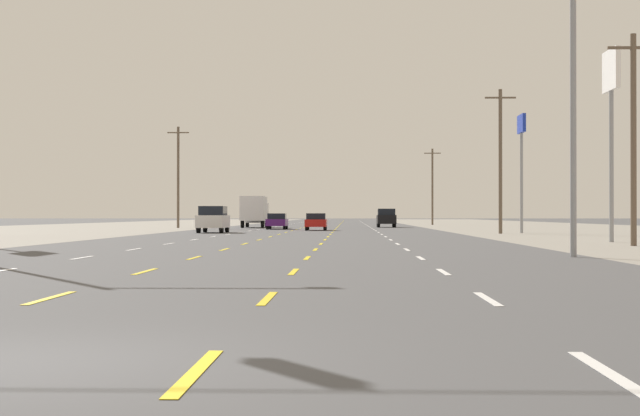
# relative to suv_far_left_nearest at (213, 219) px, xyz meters

# --- Properties ---
(ground_plane) EXTENTS (572.00, 572.00, 0.00)m
(ground_plane) POSITION_rel_suv_far_left_nearest_xyz_m (7.14, 0.15, -1.03)
(ground_plane) COLOR #4C4C4F
(lane_markings) EXTENTS (10.64, 227.60, 0.01)m
(lane_markings) POSITION_rel_suv_far_left_nearest_xyz_m (7.14, 38.65, -1.02)
(lane_markings) COLOR white
(lane_markings) RESTS_ON ground
(signal_span_wire) EXTENTS (24.78, 0.53, 8.78)m
(signal_span_wire) POSITION_rel_suv_far_left_nearest_xyz_m (6.64, -56.13, 3.96)
(signal_span_wire) COLOR brown
(signal_span_wire) RESTS_ON ground
(suv_far_left_nearest) EXTENTS (1.98, 4.90, 1.98)m
(suv_far_left_nearest) POSITION_rel_suv_far_left_nearest_xyz_m (0.00, 0.00, 0.00)
(suv_far_left_nearest) COLOR white
(suv_far_left_nearest) RESTS_ON ground
(sedan_center_turn_near) EXTENTS (1.80, 4.50, 1.46)m
(sedan_center_turn_near) POSITION_rel_suv_far_left_nearest_xyz_m (7.33, 11.34, -0.27)
(sedan_center_turn_near) COLOR red
(sedan_center_turn_near) RESTS_ON ground
(sedan_inner_left_mid) EXTENTS (1.80, 4.50, 1.46)m
(sedan_inner_left_mid) POSITION_rel_suv_far_left_nearest_xyz_m (3.54, 17.43, -0.27)
(sedan_inner_left_mid) COLOR #4C196B
(sedan_inner_left_mid) RESTS_ON ground
(box_truck_far_left_midfar) EXTENTS (2.40, 7.20, 3.23)m
(box_truck_far_left_midfar) POSITION_rel_suv_far_left_nearest_xyz_m (0.29, 29.69, 0.81)
(box_truck_far_left_midfar) COLOR white
(box_truck_far_left_midfar) RESTS_ON ground
(suv_far_right_far) EXTENTS (1.98, 4.90, 1.98)m
(suv_far_right_far) POSITION_rel_suv_far_left_nearest_xyz_m (14.10, 32.57, 0.00)
(suv_far_right_far) COLOR black
(suv_far_right_far) RESTS_ON ground
(pole_sign_right_row_1) EXTENTS (0.24, 2.63, 9.43)m
(pole_sign_right_row_1) POSITION_rel_suv_far_left_nearest_xyz_m (23.00, -25.31, 6.36)
(pole_sign_right_row_1) COLOR gray
(pole_sign_right_row_1) RESTS_ON ground
(pole_sign_right_row_2) EXTENTS (0.24, 2.46, 8.68)m
(pole_sign_right_row_2) POSITION_rel_suv_far_left_nearest_xyz_m (22.80, -0.80, 5.64)
(pole_sign_right_row_2) COLOR gray
(pole_sign_right_row_2) RESTS_ON ground
(streetlight_right_row_0) EXTENTS (3.72, 0.26, 10.82)m
(streetlight_right_row_0) POSITION_rel_suv_far_left_nearest_xyz_m (16.96, -42.80, 5.12)
(streetlight_right_row_0) COLOR gray
(streetlight_right_row_0) RESTS_ON ground
(utility_pole_right_row_0) EXTENTS (2.20, 0.26, 9.12)m
(utility_pole_right_row_0) POSITION_rel_suv_far_left_nearest_xyz_m (22.38, -31.36, 3.73)
(utility_pole_right_row_0) COLOR brown
(utility_pole_right_row_0) RESTS_ON ground
(utility_pole_right_row_1) EXTENTS (2.20, 0.26, 10.24)m
(utility_pole_right_row_1) POSITION_rel_suv_far_left_nearest_xyz_m (20.89, -3.26, 4.29)
(utility_pole_right_row_1) COLOR brown
(utility_pole_right_row_1) RESTS_ON ground
(utility_pole_left_row_2) EXTENTS (2.20, 0.26, 10.27)m
(utility_pole_left_row_2) POSITION_rel_suv_far_left_nearest_xyz_m (-7.19, 26.67, 4.31)
(utility_pole_left_row_2) COLOR brown
(utility_pole_left_row_2) RESTS_ON ground
(utility_pole_right_row_3) EXTENTS (2.20, 0.26, 10.07)m
(utility_pole_right_row_3) POSITION_rel_suv_far_left_nearest_xyz_m (21.14, 58.39, 4.21)
(utility_pole_right_row_3) COLOR brown
(utility_pole_right_row_3) RESTS_ON ground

